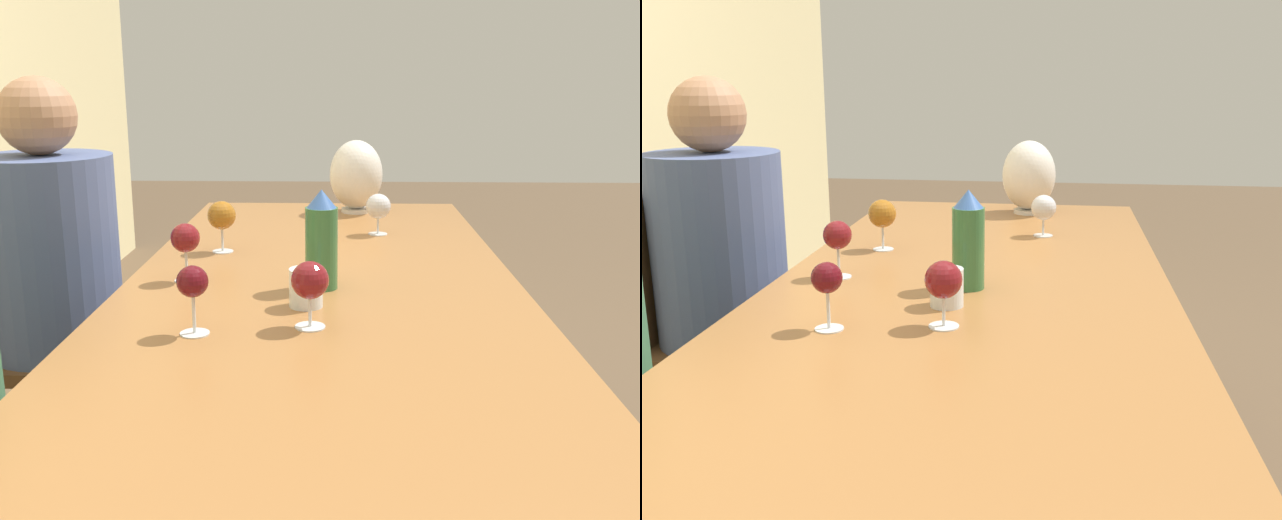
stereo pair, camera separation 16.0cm
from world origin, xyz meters
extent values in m
cube|color=#936033|center=(0.00, 0.00, 0.72)|extent=(2.48, 0.99, 0.04)
cylinder|color=#936033|center=(1.14, -0.40, 0.35)|extent=(0.07, 0.07, 0.70)
cylinder|color=#936033|center=(1.14, 0.40, 0.35)|extent=(0.07, 0.07, 0.70)
cylinder|color=#336638|center=(0.04, 0.00, 0.84)|extent=(0.08, 0.08, 0.20)
cone|color=#33599E|center=(0.04, 0.00, 0.96)|extent=(0.07, 0.07, 0.04)
cylinder|color=silver|center=(-0.10, 0.03, 0.79)|extent=(0.08, 0.08, 0.09)
cylinder|color=silver|center=(1.05, -0.10, 0.75)|extent=(0.11, 0.11, 0.01)
ellipsoid|color=silver|center=(1.05, -0.10, 0.89)|extent=(0.20, 0.20, 0.26)
cylinder|color=silver|center=(-0.24, 0.02, 0.75)|extent=(0.06, 0.06, 0.00)
cylinder|color=silver|center=(-0.24, 0.02, 0.78)|extent=(0.01, 0.01, 0.07)
sphere|color=maroon|center=(-0.24, 0.02, 0.85)|extent=(0.08, 0.08, 0.08)
cylinder|color=silver|center=(-0.29, 0.25, 0.75)|extent=(0.06, 0.06, 0.00)
cylinder|color=silver|center=(-0.29, 0.25, 0.79)|extent=(0.01, 0.01, 0.08)
sphere|color=#510C14|center=(-0.29, 0.25, 0.85)|extent=(0.06, 0.06, 0.06)
cylinder|color=silver|center=(0.40, 0.30, 0.75)|extent=(0.06, 0.06, 0.00)
cylinder|color=silver|center=(0.40, 0.30, 0.78)|extent=(0.01, 0.01, 0.07)
sphere|color=#995B19|center=(0.40, 0.30, 0.85)|extent=(0.08, 0.08, 0.08)
cylinder|color=silver|center=(0.09, 0.34, 0.75)|extent=(0.06, 0.06, 0.00)
cylinder|color=silver|center=(0.09, 0.34, 0.79)|extent=(0.01, 0.01, 0.08)
sphere|color=maroon|center=(0.09, 0.34, 0.86)|extent=(0.07, 0.07, 0.07)
cylinder|color=silver|center=(0.66, -0.17, 0.75)|extent=(0.06, 0.06, 0.00)
cylinder|color=silver|center=(0.66, -0.17, 0.77)|extent=(0.01, 0.01, 0.06)
sphere|color=silver|center=(0.66, -0.17, 0.84)|extent=(0.08, 0.08, 0.08)
cylinder|color=brown|center=(-0.18, 0.62, 0.20)|extent=(0.04, 0.04, 0.41)
cube|color=brown|center=(0.39, 0.81, 0.43)|extent=(0.44, 0.44, 0.04)
cube|color=brown|center=(0.39, 1.01, 0.68)|extent=(0.40, 0.03, 0.47)
cylinder|color=brown|center=(0.20, 0.62, 0.20)|extent=(0.04, 0.04, 0.41)
cylinder|color=brown|center=(0.58, 0.62, 0.20)|extent=(0.04, 0.04, 0.41)
cylinder|color=brown|center=(0.20, 1.00, 0.20)|extent=(0.04, 0.04, 0.41)
cylinder|color=brown|center=(0.58, 1.00, 0.20)|extent=(0.04, 0.04, 0.41)
cube|color=#2D2D38|center=(0.39, 0.74, 0.22)|extent=(0.30, 0.22, 0.45)
cylinder|color=#475684|center=(0.39, 0.81, 0.74)|extent=(0.40, 0.40, 0.58)
sphere|color=#9E7051|center=(0.39, 0.81, 1.14)|extent=(0.22, 0.22, 0.22)
camera|label=1|loc=(-1.63, -0.05, 1.25)|focal=40.00mm
camera|label=2|loc=(-1.61, -0.21, 1.25)|focal=40.00mm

